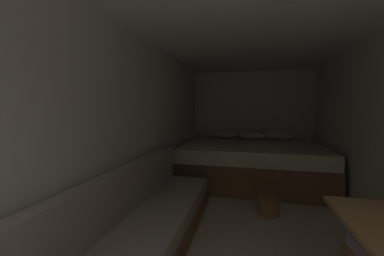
% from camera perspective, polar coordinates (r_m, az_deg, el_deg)
% --- Properties ---
extents(ground_plane, '(7.30, 7.30, 0.00)m').
position_cam_1_polar(ground_plane, '(2.85, 14.61, -22.79)').
color(ground_plane, beige).
extents(wall_back, '(2.62, 0.05, 2.12)m').
position_cam_1_polar(wall_back, '(5.21, 14.34, 1.85)').
color(wall_back, silver).
rests_on(wall_back, ground).
extents(wall_left, '(0.05, 5.30, 2.12)m').
position_cam_1_polar(wall_left, '(2.82, -12.02, -0.45)').
color(wall_left, silver).
rests_on(wall_left, ground).
extents(ceiling_slab, '(2.62, 5.30, 0.05)m').
position_cam_1_polar(ceiling_slab, '(2.66, 15.66, 22.84)').
color(ceiling_slab, white).
rests_on(ceiling_slab, wall_left).
extents(bed, '(2.40, 1.79, 0.85)m').
position_cam_1_polar(bed, '(4.37, 14.31, -8.08)').
color(bed, brown).
rests_on(bed, ground).
extents(sofa_left, '(0.65, 2.95, 0.77)m').
position_cam_1_polar(sofa_left, '(2.20, -13.63, -24.56)').
color(sofa_left, brown).
rests_on(sofa_left, ground).
extents(wicker_basket, '(0.27, 0.27, 0.22)m').
position_cam_1_polar(wicker_basket, '(3.19, 18.39, -17.65)').
color(wicker_basket, olive).
rests_on(wicker_basket, ground).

